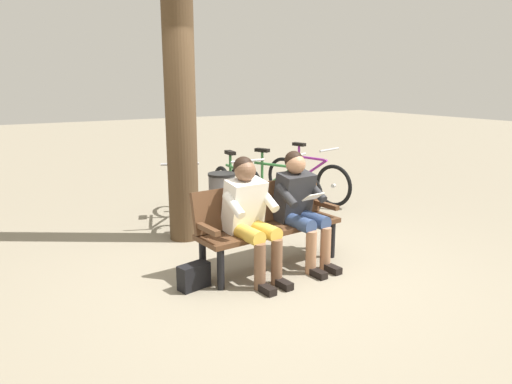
# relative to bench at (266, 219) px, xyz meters

# --- Properties ---
(ground_plane) EXTENTS (40.00, 40.00, 0.00)m
(ground_plane) POSITION_rel_bench_xyz_m (0.03, 0.18, -0.51)
(ground_plane) COLOR gray
(bench) EXTENTS (1.63, 0.60, 0.87)m
(bench) POSITION_rel_bench_xyz_m (0.00, 0.00, 0.00)
(bench) COLOR #51331E
(bench) RESTS_ON ground
(person_reading) EXTENTS (0.51, 0.79, 1.20)m
(person_reading) POSITION_rel_bench_xyz_m (-0.33, 0.14, 0.16)
(person_reading) COLOR #262628
(person_reading) RESTS_ON ground
(person_companion) EXTENTS (0.51, 0.79, 1.20)m
(person_companion) POSITION_rel_bench_xyz_m (0.31, 0.19, 0.16)
(person_companion) COLOR white
(person_companion) RESTS_ON ground
(handbag) EXTENTS (0.32, 0.20, 0.24)m
(handbag) POSITION_rel_bench_xyz_m (0.90, 0.15, -0.39)
(handbag) COLOR black
(handbag) RESTS_ON ground
(tree_trunk) EXTENTS (0.36, 0.36, 4.05)m
(tree_trunk) POSITION_rel_bench_xyz_m (0.39, -1.27, 1.52)
(tree_trunk) COLOR #4C3823
(tree_trunk) RESTS_ON ground
(litter_bin) EXTENTS (0.36, 0.36, 0.76)m
(litter_bin) POSITION_rel_bench_xyz_m (-0.17, -1.33, -0.13)
(litter_bin) COLOR slate
(litter_bin) RESTS_ON ground
(bicycle_black) EXTENTS (0.59, 1.64, 0.94)m
(bicycle_black) POSITION_rel_bench_xyz_m (-2.05, -1.99, -0.15)
(bicycle_black) COLOR black
(bicycle_black) RESTS_ON ground
(bicycle_purple) EXTENTS (0.75, 1.56, 0.94)m
(bicycle_purple) POSITION_rel_bench_xyz_m (-1.21, -1.74, -0.15)
(bicycle_purple) COLOR black
(bicycle_purple) RESTS_ON ground
(bicycle_green) EXTENTS (0.48, 1.68, 0.94)m
(bicycle_green) POSITION_rel_bench_xyz_m (-0.60, -1.76, -0.15)
(bicycle_green) COLOR black
(bicycle_green) RESTS_ON ground
(bicycle_red) EXTENTS (0.69, 1.60, 0.94)m
(bicycle_red) POSITION_rel_bench_xyz_m (0.16, -1.97, -0.15)
(bicycle_red) COLOR black
(bicycle_red) RESTS_ON ground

